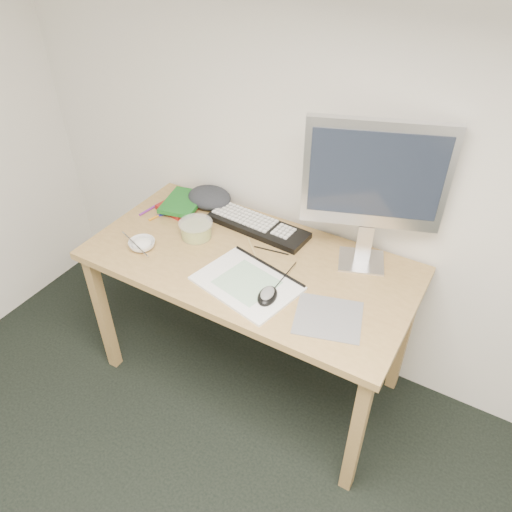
{
  "coord_description": "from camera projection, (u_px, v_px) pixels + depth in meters",
  "views": [
    {
      "loc": [
        0.51,
        0.01,
        2.07
      ],
      "look_at": [
        -0.29,
        1.38,
        0.83
      ],
      "focal_mm": 35.0,
      "sensor_mm": 36.0,
      "label": 1
    }
  ],
  "objects": [
    {
      "name": "marker_orange",
      "position": [
        159.0,
        215.0,
        2.38
      ],
      "size": [
        0.04,
        0.11,
        0.01
      ],
      "primitive_type": "cylinder",
      "rotation": [
        0.0,
        1.57,
        1.3
      ],
      "color": "orange",
      "rests_on": "desk"
    },
    {
      "name": "sketchpad",
      "position": [
        247.0,
        283.0,
        1.99
      ],
      "size": [
        0.45,
        0.36,
        0.01
      ],
      "primitive_type": "cube",
      "rotation": [
        0.0,
        0.0,
        -0.22
      ],
      "color": "white",
      "rests_on": "desk"
    },
    {
      "name": "pencil_tan",
      "position": [
        253.0,
        251.0,
        2.16
      ],
      "size": [
        0.14,
        0.14,
        0.01
      ],
      "primitive_type": "cylinder",
      "rotation": [
        0.0,
        1.57,
        -0.8
      ],
      "color": "tan",
      "rests_on": "desk"
    },
    {
      "name": "rice_bowl",
      "position": [
        142.0,
        245.0,
        2.17
      ],
      "size": [
        0.12,
        0.12,
        0.04
      ],
      "primitive_type": "imported",
      "rotation": [
        0.0,
        0.0,
        -0.05
      ],
      "color": "silver",
      "rests_on": "desk"
    },
    {
      "name": "marker_purple",
      "position": [
        149.0,
        209.0,
        2.42
      ],
      "size": [
        0.03,
        0.13,
        0.01
      ],
      "primitive_type": "cylinder",
      "rotation": [
        0.0,
        1.57,
        1.44
      ],
      "color": "#6E2587",
      "rests_on": "desk"
    },
    {
      "name": "monitor",
      "position": [
        375.0,
        180.0,
        1.87
      ],
      "size": [
        0.52,
        0.22,
        0.63
      ],
      "rotation": [
        0.0,
        0.0,
        0.35
      ],
      "color": "silver",
      "rests_on": "desk"
    },
    {
      "name": "pencil_black",
      "position": [
        271.0,
        250.0,
        2.17
      ],
      "size": [
        0.16,
        0.03,
        0.01
      ],
      "primitive_type": "cylinder",
      "rotation": [
        0.0,
        1.57,
        0.15
      ],
      "color": "black",
      "rests_on": "desk"
    },
    {
      "name": "book_green",
      "position": [
        183.0,
        202.0,
        2.42
      ],
      "size": [
        0.22,
        0.26,
        0.02
      ],
      "primitive_type": "cube",
      "rotation": [
        0.0,
        0.0,
        0.23
      ],
      "color": "#18611E",
      "rests_on": "book_red"
    },
    {
      "name": "mouse",
      "position": [
        267.0,
        293.0,
        1.91
      ],
      "size": [
        0.09,
        0.13,
        0.04
      ],
      "primitive_type": "ellipsoid",
      "rotation": [
        0.0,
        0.0,
        0.17
      ],
      "color": "black",
      "rests_on": "sketchpad"
    },
    {
      "name": "book_red",
      "position": [
        183.0,
        204.0,
        2.45
      ],
      "size": [
        0.2,
        0.24,
        0.02
      ],
      "primitive_type": "cube",
      "rotation": [
        0.0,
        0.0,
        -0.18
      ],
      "color": "maroon",
      "rests_on": "desk"
    },
    {
      "name": "cloth_lump",
      "position": [
        209.0,
        198.0,
        2.44
      ],
      "size": [
        0.2,
        0.17,
        0.08
      ],
      "primitive_type": "ellipsoid",
      "rotation": [
        0.0,
        0.0,
        -0.1
      ],
      "color": "#292D32",
      "rests_on": "desk"
    },
    {
      "name": "marker_blue",
      "position": [
        168.0,
        213.0,
        2.39
      ],
      "size": [
        0.07,
        0.1,
        0.01
      ],
      "primitive_type": "cylinder",
      "rotation": [
        0.0,
        1.57,
        1.0
      ],
      "color": "navy",
      "rests_on": "desk"
    },
    {
      "name": "desk",
      "position": [
        249.0,
        275.0,
        2.17
      ],
      "size": [
        1.4,
        0.7,
        0.75
      ],
      "color": "tan",
      "rests_on": "ground"
    },
    {
      "name": "keyboard",
      "position": [
        258.0,
        226.0,
        2.29
      ],
      "size": [
        0.49,
        0.19,
        0.03
      ],
      "primitive_type": "cube",
      "rotation": [
        0.0,
        0.0,
        -0.07
      ],
      "color": "black",
      "rests_on": "desk"
    },
    {
      "name": "mousepad",
      "position": [
        328.0,
        318.0,
        1.85
      ],
      "size": [
        0.3,
        0.28,
        0.0
      ],
      "primitive_type": "cube",
      "rotation": [
        0.0,
        0.0,
        0.29
      ],
      "color": "gray",
      "rests_on": "desk"
    },
    {
      "name": "chopsticks",
      "position": [
        135.0,
        244.0,
        2.14
      ],
      "size": [
        0.21,
        0.09,
        0.02
      ],
      "primitive_type": "cylinder",
      "rotation": [
        0.0,
        1.57,
        -0.36
      ],
      "color": "#ABABAD",
      "rests_on": "rice_bowl"
    },
    {
      "name": "pencil_pink",
      "position": [
        252.0,
        256.0,
        2.13
      ],
      "size": [
        0.16,
        0.04,
        0.01
      ],
      "primitive_type": "cylinder",
      "rotation": [
        0.0,
        1.57,
        -0.23
      ],
      "color": "#D46A9E",
      "rests_on": "desk"
    },
    {
      "name": "fruit_tub",
      "position": [
        196.0,
        229.0,
        2.23
      ],
      "size": [
        0.16,
        0.16,
        0.07
      ],
      "primitive_type": "cylinder",
      "rotation": [
        0.0,
        0.0,
        -0.06
      ],
      "color": "#E5EA52",
      "rests_on": "desk"
    }
  ]
}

